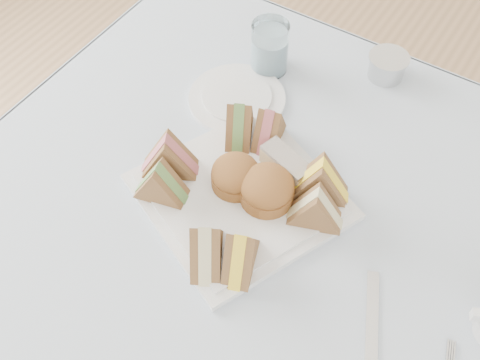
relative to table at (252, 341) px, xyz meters
The scene contains 18 objects.
table is the anchor object (origin of this frame).
tablecloth 0.37m from the table, ahead, with size 1.02×1.02×0.01m, color silver.
serving_plate 0.39m from the table, 138.55° to the left, with size 0.28×0.28×0.01m, color silver.
sandwich_fl_a 0.47m from the table, 168.32° to the left, with size 0.09×0.04×0.08m, color brown, non-canonical shape.
sandwich_fl_b 0.46m from the table, behind, with size 0.08×0.04×0.07m, color brown, non-canonical shape.
sandwich_fr_a 0.43m from the table, 90.20° to the right, with size 0.09×0.04×0.08m, color brown, non-canonical shape.
sandwich_fr_b 0.43m from the table, 127.09° to the right, with size 0.09×0.04×0.08m, color brown, non-canonical shape.
sandwich_bl_a 0.47m from the table, 129.57° to the left, with size 0.09×0.04×0.08m, color brown, non-canonical shape.
sandwich_bl_b 0.47m from the table, 115.86° to the left, with size 0.08×0.04×0.07m, color brown, non-canonical shape.
sandwich_br_a 0.44m from the table, 55.84° to the left, with size 0.08×0.04×0.07m, color brown, non-canonical shape.
sandwich_br_b 0.45m from the table, 74.14° to the left, with size 0.09×0.04×0.08m, color brown, non-canonical shape.
scone_left 0.43m from the table, 139.24° to the left, with size 0.08×0.08×0.05m, color brown.
scone_right 0.42m from the table, 110.26° to the left, with size 0.08×0.08×0.06m, color brown.
pastry_slice 0.43m from the table, 101.84° to the left, with size 0.09×0.03×0.04m, color #E4BA7C.
side_plate 0.49m from the table, 128.26° to the left, with size 0.17×0.17×0.01m, color silver.
water_glass 0.57m from the table, 118.23° to the left, with size 0.07×0.07×0.10m, color white.
tea_strainer 0.59m from the table, 88.69° to the left, with size 0.07×0.07×0.04m, color silver.
knife 0.43m from the table, 12.05° to the right, with size 0.02×0.21×0.00m, color silver.
Camera 1 is at (0.23, -0.40, 1.52)m, focal length 45.00 mm.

